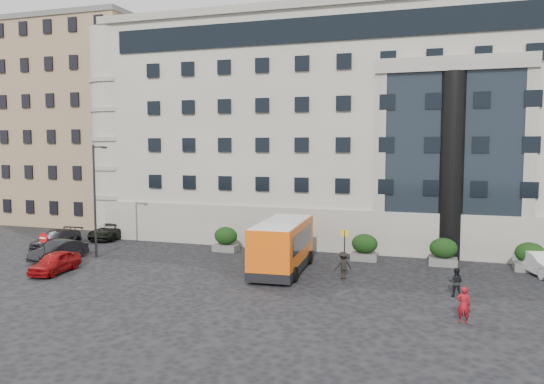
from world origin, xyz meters
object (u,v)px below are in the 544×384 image
at_px(hedge_e, 530,257).
at_px(parked_car_a, 55,262).
at_px(white_taxi, 541,263).
at_px(pedestrian_a, 464,305).
at_px(pedestrian_c, 343,265).
at_px(minibus, 282,244).
at_px(hedge_c, 365,247).
at_px(parked_car_d, 110,231).
at_px(hedge_a, 226,239).
at_px(hedge_b, 292,243).
at_px(street_lamp, 95,196).
at_px(parked_car_b, 59,251).
at_px(no_entry_sign, 44,243).
at_px(pedestrian_b, 456,282).
at_px(bus_stop_sign, 345,242).
at_px(red_truck, 129,214).
at_px(hedge_d, 443,252).
at_px(parked_car_c, 56,239).

xyz_separation_m(hedge_e, parked_car_a, (-28.30, -9.61, -0.26)).
bearing_deg(parked_car_a, white_taxi, 11.29).
bearing_deg(pedestrian_a, pedestrian_c, -47.41).
distance_m(minibus, white_taxi, 16.00).
relative_size(hedge_c, parked_car_a, 0.47).
bearing_deg(parked_car_d, hedge_a, -15.63).
xyz_separation_m(hedge_b, hedge_c, (5.20, 0.00, 0.00)).
distance_m(street_lamp, parked_car_b, 4.48).
distance_m(hedge_e, pedestrian_a, 12.53).
xyz_separation_m(no_entry_sign, pedestrian_b, (25.23, 1.39, -0.88)).
height_order(hedge_b, bus_stop_sign, bus_stop_sign).
bearing_deg(hedge_a, parked_car_d, 170.82).
bearing_deg(white_taxi, hedge_e, 103.76).
distance_m(hedge_c, pedestrian_b, 9.47).
bearing_deg(white_taxi, red_truck, 145.50).
xyz_separation_m(hedge_a, hedge_d, (15.60, 0.00, 0.00)).
bearing_deg(bus_stop_sign, no_entry_sign, -161.92).
bearing_deg(hedge_b, parked_car_d, 173.65).
xyz_separation_m(minibus, parked_car_a, (-13.41, -4.75, -1.09)).
distance_m(hedge_a, minibus, 7.69).
distance_m(hedge_e, parked_car_a, 29.89).
relative_size(hedge_c, red_truck, 0.35).
height_order(hedge_a, parked_car_b, hedge_a).
bearing_deg(pedestrian_c, minibus, -44.65).
xyz_separation_m(minibus, red_truck, (-19.33, 12.56, -0.41)).
distance_m(bus_stop_sign, parked_car_b, 19.65).
distance_m(red_truck, pedestrian_b, 33.31).
relative_size(hedge_b, red_truck, 0.35).
height_order(no_entry_sign, pedestrian_c, no_entry_sign).
xyz_separation_m(hedge_c, parked_car_d, (-21.88, 1.86, -0.27)).
bearing_deg(hedge_a, parked_car_b, -146.02).
height_order(hedge_a, red_truck, red_truck).
height_order(parked_car_b, pedestrian_a, pedestrian_a).
distance_m(hedge_e, bus_stop_sign, 11.67).
bearing_deg(street_lamp, white_taxi, 7.78).
distance_m(minibus, red_truck, 23.05).
height_order(street_lamp, no_entry_sign, street_lamp).
distance_m(hedge_c, hedge_d, 5.20).
distance_m(pedestrian_a, pedestrian_c, 9.00).
height_order(red_truck, pedestrian_c, red_truck).
bearing_deg(hedge_d, parked_car_a, -157.42).
height_order(street_lamp, minibus, street_lamp).
height_order(parked_car_b, pedestrian_c, pedestrian_c).
distance_m(parked_car_c, white_taxi, 34.42).
bearing_deg(minibus, parked_car_d, 155.15).
relative_size(hedge_c, bus_stop_sign, 0.73).
distance_m(street_lamp, pedestrian_c, 18.23).
distance_m(hedge_b, pedestrian_c, 7.32).
distance_m(minibus, pedestrian_b, 10.69).
distance_m(hedge_d, no_entry_sign, 26.15).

